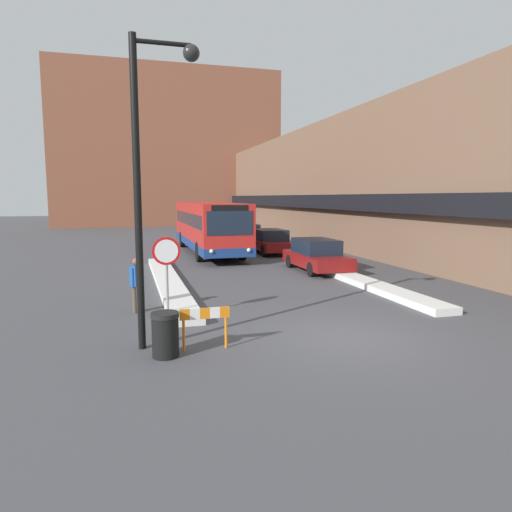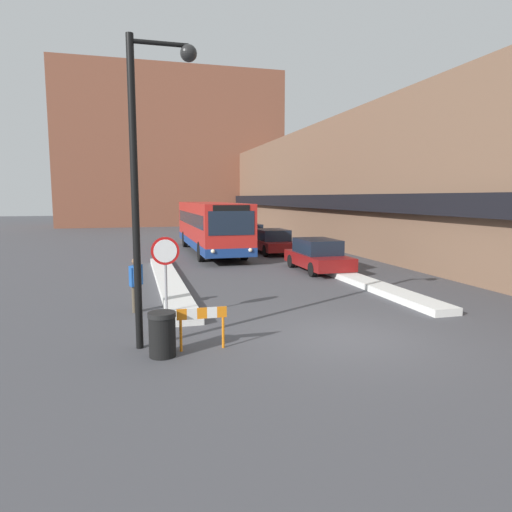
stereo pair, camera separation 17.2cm
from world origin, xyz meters
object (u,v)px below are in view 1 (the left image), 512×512
object	(u,v)px
trash_bin	(165,334)
city_bus	(209,226)
pedestrian	(137,280)
construction_barricade	(205,320)
parked_car_middle	(271,241)
street_lamp	(150,161)
parked_car_back	(246,234)
stop_sign	(167,260)
parked_car_front	(316,255)

from	to	relation	value
trash_bin	city_bus	bearing A→B (deg)	77.12
pedestrian	construction_barricade	size ratio (longest dim) A/B	1.45
parked_car_middle	street_lamp	bearing A→B (deg)	-116.18
parked_car_back	stop_sign	world-z (taller)	stop_sign
parked_car_front	parked_car_middle	size ratio (longest dim) A/B	1.02
parked_car_middle	trash_bin	xyz separation A→B (m)	(-7.56, -16.43, -0.25)
city_bus	stop_sign	world-z (taller)	city_bus
parked_car_front	trash_bin	size ratio (longest dim) A/B	4.50
construction_barricade	trash_bin	bearing A→B (deg)	-166.72
parked_car_middle	trash_bin	distance (m)	18.09
city_bus	trash_bin	distance (m)	18.17
parked_car_back	street_lamp	distance (m)	23.30
parked_car_back	pedestrian	xyz separation A→B (m)	(-8.04, -18.33, 0.24)
parked_car_back	trash_bin	distance (m)	23.64
parked_car_back	trash_bin	world-z (taller)	parked_car_back
stop_sign	city_bus	bearing A→B (deg)	75.78
street_lamp	pedestrian	bearing A→B (deg)	94.95
parked_car_front	construction_barricade	size ratio (longest dim) A/B	3.89
trash_bin	parked_car_back	bearing A→B (deg)	71.34
parked_car_middle	parked_car_back	bearing A→B (deg)	90.00
parked_car_front	parked_car_back	world-z (taller)	parked_car_front
city_bus	pedestrian	bearing A→B (deg)	-108.35
trash_bin	stop_sign	bearing A→B (deg)	84.07
parked_car_middle	construction_barricade	distance (m)	17.55
city_bus	parked_car_front	bearing A→B (deg)	-66.53
city_bus	parked_car_front	world-z (taller)	city_bus
parked_car_middle	pedestrian	size ratio (longest dim) A/B	2.64
street_lamp	construction_barricade	world-z (taller)	street_lamp
stop_sign	construction_barricade	bearing A→B (deg)	-78.12
city_bus	parked_car_back	distance (m)	5.95
parked_car_back	stop_sign	bearing A→B (deg)	-110.44
stop_sign	pedestrian	size ratio (longest dim) A/B	1.43
parked_car_back	street_lamp	world-z (taller)	street_lamp
parked_car_front	parked_car_back	distance (m)	12.82
trash_bin	construction_barricade	xyz separation A→B (m)	(0.87, 0.21, 0.19)
parked_car_middle	street_lamp	size ratio (longest dim) A/B	0.63
parked_car_front	parked_car_middle	bearing A→B (deg)	90.00
parked_car_back	construction_barricade	size ratio (longest dim) A/B	3.95
city_bus	trash_bin	size ratio (longest dim) A/B	12.59
stop_sign	construction_barricade	size ratio (longest dim) A/B	2.07
city_bus	street_lamp	xyz separation A→B (m)	(-4.23, -17.00, 2.46)
stop_sign	street_lamp	xyz separation A→B (m)	(-0.49, -2.24, 2.45)
stop_sign	trash_bin	distance (m)	3.16
parked_car_front	city_bus	bearing A→B (deg)	113.47
pedestrian	parked_car_front	bearing A→B (deg)	-21.93
construction_barricade	parked_car_back	bearing A→B (deg)	73.23
city_bus	pedestrian	world-z (taller)	city_bus
street_lamp	pedestrian	xyz separation A→B (m)	(-0.29, 3.38, -3.15)
parked_car_front	parked_car_middle	world-z (taller)	parked_car_front
city_bus	pedestrian	distance (m)	14.37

